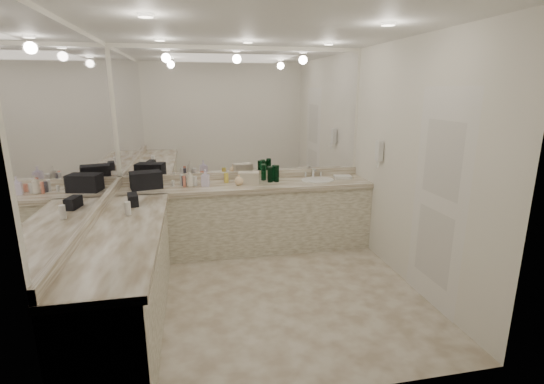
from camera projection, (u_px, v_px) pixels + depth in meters
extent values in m
plane|color=beige|center=(264.00, 292.00, 4.15)|extent=(3.20, 3.20, 0.00)
plane|color=white|center=(263.00, 28.00, 3.49)|extent=(3.20, 3.20, 0.00)
cube|color=white|center=(243.00, 149.00, 5.24)|extent=(3.20, 0.02, 2.60)
cube|color=white|center=(87.00, 179.00, 3.51)|extent=(0.02, 3.00, 2.60)
cube|color=white|center=(413.00, 165.00, 4.13)|extent=(0.02, 3.00, 2.60)
cube|color=silver|center=(248.00, 219.00, 5.18)|extent=(3.20, 0.60, 0.84)
cube|color=beige|center=(247.00, 186.00, 5.06)|extent=(3.20, 0.64, 0.06)
cube|color=silver|center=(127.00, 281.00, 3.51)|extent=(0.60, 2.40, 0.84)
cube|color=beige|center=(123.00, 233.00, 3.39)|extent=(0.64, 2.42, 0.06)
cube|color=beige|center=(244.00, 175.00, 5.31)|extent=(3.20, 0.04, 0.10)
cube|color=beige|center=(94.00, 216.00, 3.60)|extent=(0.04, 3.00, 0.10)
cube|color=white|center=(243.00, 113.00, 5.11)|extent=(3.12, 0.01, 1.55)
cube|color=white|center=(82.00, 125.00, 3.39)|extent=(0.01, 2.92, 1.55)
cylinder|color=white|center=(318.00, 181.00, 5.24)|extent=(0.44, 0.44, 0.03)
cube|color=silver|center=(313.00, 172.00, 5.42)|extent=(0.24, 0.16, 0.14)
cube|color=white|center=(379.00, 151.00, 4.77)|extent=(0.06, 0.10, 0.24)
cube|color=white|center=(438.00, 201.00, 3.72)|extent=(0.02, 0.82, 2.10)
cube|color=black|center=(146.00, 180.00, 4.79)|extent=(0.41, 0.31, 0.21)
cube|color=black|center=(133.00, 200.00, 4.10)|extent=(0.14, 0.23, 0.12)
cube|color=beige|center=(249.00, 178.00, 5.03)|extent=(0.29, 0.20, 0.15)
cube|color=white|center=(343.00, 177.00, 5.34)|extent=(0.25, 0.18, 0.04)
cylinder|color=white|center=(128.00, 209.00, 3.76)|extent=(0.06, 0.06, 0.13)
imported|color=white|center=(190.00, 178.00, 4.87)|extent=(0.09, 0.09, 0.21)
imported|color=white|center=(205.00, 178.00, 4.89)|extent=(0.11, 0.12, 0.21)
imported|color=#FFD9A2|center=(239.00, 179.00, 4.96)|extent=(0.15, 0.15, 0.15)
cylinder|color=#0B4D25|center=(270.00, 174.00, 5.11)|extent=(0.07, 0.07, 0.20)
cylinder|color=#0B4D25|center=(270.00, 174.00, 5.17)|extent=(0.06, 0.06, 0.19)
cylinder|color=#0B4D25|center=(264.00, 172.00, 5.22)|extent=(0.07, 0.07, 0.22)
cylinder|color=#0B4D25|center=(276.00, 174.00, 5.13)|extent=(0.07, 0.07, 0.22)
cylinder|color=#0B4D25|center=(274.00, 173.00, 5.19)|extent=(0.07, 0.07, 0.21)
cylinder|color=white|center=(195.00, 181.00, 4.93)|extent=(0.06, 0.06, 0.12)
cylinder|color=#F2D84C|center=(226.00, 178.00, 5.10)|extent=(0.06, 0.06, 0.13)
cylinder|color=white|center=(173.00, 183.00, 4.91)|extent=(0.04, 0.04, 0.08)
cylinder|color=#E57F66|center=(203.00, 180.00, 5.05)|extent=(0.05, 0.05, 0.09)
cylinder|color=white|center=(181.00, 180.00, 4.96)|extent=(0.04, 0.04, 0.14)
cylinder|color=#3F3F4C|center=(184.00, 181.00, 4.93)|extent=(0.06, 0.06, 0.13)
cylinder|color=#E57F66|center=(184.00, 181.00, 4.86)|extent=(0.04, 0.04, 0.14)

